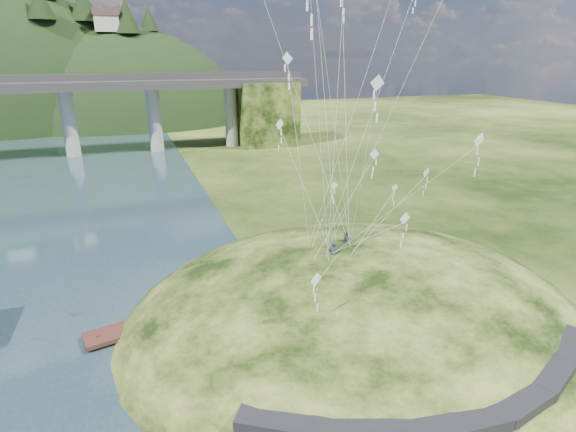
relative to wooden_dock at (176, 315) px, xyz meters
name	(u,v)px	position (x,y,z in m)	size (l,w,h in m)	color
ground	(262,352)	(4.86, -5.82, -0.40)	(320.00, 320.00, 0.00)	black
grass_hill	(355,331)	(12.86, -3.82, -1.90)	(36.00, 32.00, 13.00)	black
footpath	(459,399)	(12.32, -15.56, 1.69)	(22.29, 5.84, 0.83)	black
bridge	(5,107)	(-21.60, 64.25, 9.31)	(160.00, 11.00, 15.00)	#2D2B2B
wooden_dock	(176,315)	(0.00, 0.00, 0.00)	(12.77, 4.59, 0.90)	#331A15
kite_flyers	(340,236)	(12.07, -2.18, 5.42)	(2.88, 2.73, 2.02)	#292B36
kite_swarm	(365,80)	(12.29, -4.21, 16.57)	(16.41, 16.35, 21.89)	silver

